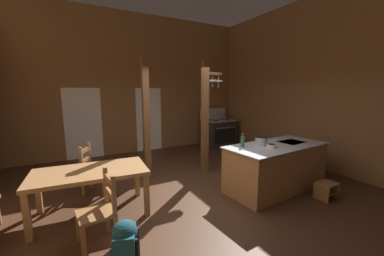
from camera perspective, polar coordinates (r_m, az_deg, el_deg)
name	(u,v)px	position (r m, az deg, el deg)	size (l,w,h in m)	color
ground_plane	(195,199)	(4.53, 0.67, -17.27)	(7.94, 8.27, 0.10)	#422819
wall_back	(136,85)	(7.61, -13.66, 10.41)	(7.94, 0.14, 4.31)	brown
wall_right	(323,83)	(6.64, 29.75, 9.64)	(0.14, 8.27, 4.31)	brown
glazed_door_back_left	(83,124)	(7.34, -25.36, 0.96)	(1.00, 0.01, 2.05)	white
glazed_panel_back_right	(149,120)	(7.70, -10.62, 2.05)	(0.84, 0.01, 2.05)	white
kitchen_island	(276,167)	(4.99, 20.10, -9.03)	(2.23, 1.13, 0.91)	#9E7044
stove_range	(219,132)	(8.36, 6.63, -1.04)	(1.18, 0.88, 1.32)	#2A2A2A
support_post_with_pot_rack	(206,114)	(5.48, 3.47, 3.55)	(0.54, 0.23, 2.66)	brown
support_post_center	(146,120)	(5.28, -11.31, 2.08)	(0.14, 0.14, 2.66)	brown
step_stool	(326,189)	(5.05, 30.43, -12.94)	(0.37, 0.29, 0.30)	olive
dining_table	(91,176)	(4.03, -23.89, -10.78)	(1.76, 1.02, 0.74)	#9E7044
ladderback_chair_near_window	(93,170)	(4.94, -23.28, -9.48)	(0.59, 0.59, 0.95)	olive
ladderback_chair_by_post	(100,210)	(3.36, -21.91, -18.49)	(0.48, 0.48, 0.95)	olive
backpack	(125,245)	(2.91, -16.25, -26.05)	(0.36, 0.37, 0.60)	#194756
stockpot_on_counter	(261,141)	(4.72, 16.82, -3.09)	(0.32, 0.25, 0.17)	#A8AAB2
mixing_bowl_on_counter	(271,146)	(4.59, 19.11, -4.23)	(0.18, 0.18, 0.06)	silver
bottle_tall_on_counter	(243,142)	(4.47, 12.45, -3.33)	(0.07, 0.07, 0.26)	#2D5638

